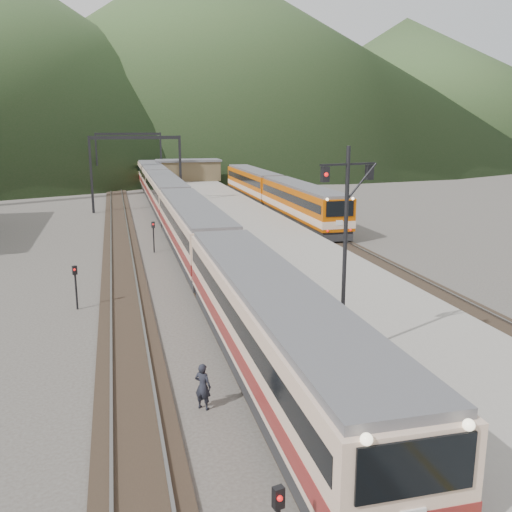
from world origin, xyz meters
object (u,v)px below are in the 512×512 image
object	(u,v)px
second_train	(274,193)
worker	(203,386)
signal_mast	(346,233)
main_train	(177,207)

from	to	relation	value
second_train	worker	distance (m)	44.51
worker	second_train	bearing A→B (deg)	-70.58
signal_mast	worker	world-z (taller)	signal_mast
second_train	worker	bearing A→B (deg)	-108.72
main_train	second_train	world-z (taller)	main_train
main_train	signal_mast	xyz separation A→B (m)	(2.33, -32.09, 3.45)
main_train	worker	xyz separation A→B (m)	(-2.78, -32.79, -1.28)
main_train	signal_mast	world-z (taller)	signal_mast
second_train	worker	size ratio (longest dim) A/B	23.46
main_train	worker	distance (m)	32.93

